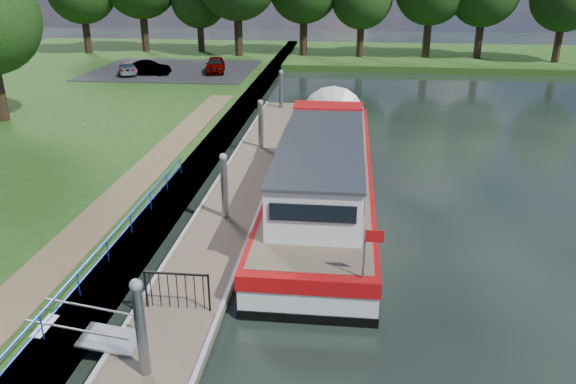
# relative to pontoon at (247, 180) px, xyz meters

# --- Properties ---
(ground) EXTENTS (160.00, 160.00, 0.00)m
(ground) POSITION_rel_pontoon_xyz_m (0.00, -13.00, -0.18)
(ground) COLOR black
(ground) RESTS_ON ground
(bank_edge) EXTENTS (1.10, 90.00, 0.78)m
(bank_edge) POSITION_rel_pontoon_xyz_m (-2.55, 2.00, 0.20)
(bank_edge) COLOR #473D2D
(bank_edge) RESTS_ON ground
(far_bank) EXTENTS (60.00, 18.00, 0.60)m
(far_bank) POSITION_rel_pontoon_xyz_m (12.00, 39.00, 0.12)
(far_bank) COLOR #1D4112
(far_bank) RESTS_ON ground
(footpath) EXTENTS (1.60, 40.00, 0.05)m
(footpath) POSITION_rel_pontoon_xyz_m (-4.40, -5.00, 0.62)
(footpath) COLOR brown
(footpath) RESTS_ON riverbank
(carpark) EXTENTS (14.00, 12.00, 0.06)m
(carpark) POSITION_rel_pontoon_xyz_m (-11.00, 25.00, 0.62)
(carpark) COLOR black
(carpark) RESTS_ON riverbank
(blue_fence) EXTENTS (0.04, 18.04, 0.72)m
(blue_fence) POSITION_rel_pontoon_xyz_m (-2.75, -10.00, 1.13)
(blue_fence) COLOR #0C2DBF
(blue_fence) RESTS_ON riverbank
(pontoon) EXTENTS (2.50, 30.00, 0.56)m
(pontoon) POSITION_rel_pontoon_xyz_m (0.00, 0.00, 0.00)
(pontoon) COLOR brown
(pontoon) RESTS_ON ground
(mooring_piles) EXTENTS (0.30, 27.30, 3.55)m
(mooring_piles) POSITION_rel_pontoon_xyz_m (0.00, 0.00, 1.10)
(mooring_piles) COLOR gray
(mooring_piles) RESTS_ON ground
(gangway) EXTENTS (2.58, 1.00, 0.92)m
(gangway) POSITION_rel_pontoon_xyz_m (-1.85, -12.50, 0.44)
(gangway) COLOR #A5A8AD
(gangway) RESTS_ON ground
(gate_panel) EXTENTS (1.85, 0.05, 1.15)m
(gate_panel) POSITION_rel_pontoon_xyz_m (-0.00, -10.80, 0.97)
(gate_panel) COLOR black
(gate_panel) RESTS_ON ground
(barge) EXTENTS (4.36, 21.15, 4.78)m
(barge) POSITION_rel_pontoon_xyz_m (3.60, -0.18, 0.90)
(barge) COLOR black
(barge) RESTS_ON ground
(car_a) EXTENTS (2.17, 4.06, 1.31)m
(car_a) POSITION_rel_pontoon_xyz_m (-6.97, 23.99, 1.31)
(car_a) COLOR #999999
(car_a) RESTS_ON carpark
(car_b) EXTENTS (3.63, 1.42, 1.18)m
(car_b) POSITION_rel_pontoon_xyz_m (-12.27, 22.18, 1.24)
(car_b) COLOR #999999
(car_b) RESTS_ON carpark
(car_c) EXTENTS (2.60, 3.98, 1.07)m
(car_c) POSITION_rel_pontoon_xyz_m (-14.07, 22.33, 1.19)
(car_c) COLOR #999999
(car_c) RESTS_ON carpark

